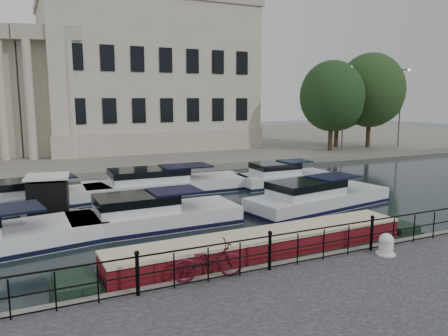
{
  "coord_description": "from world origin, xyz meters",
  "views": [
    {
      "loc": [
        -6.56,
        -12.92,
        5.65
      ],
      "look_at": [
        0.5,
        2.0,
        3.0
      ],
      "focal_mm": 35.0,
      "sensor_mm": 36.0,
      "label": 1
    }
  ],
  "objects_px": {
    "narrowboat": "(264,257)",
    "harbour_hut": "(49,200)",
    "bicycle": "(208,261)",
    "mooring_bollard": "(386,245)"
  },
  "relations": [
    {
      "from": "narrowboat",
      "to": "harbour_hut",
      "type": "bearing_deg",
      "value": 121.81
    },
    {
      "from": "bicycle",
      "to": "narrowboat",
      "type": "xyz_separation_m",
      "value": [
        2.6,
        1.3,
        -0.73
      ]
    },
    {
      "from": "mooring_bollard",
      "to": "bicycle",
      "type": "bearing_deg",
      "value": 173.74
    },
    {
      "from": "harbour_hut",
      "to": "bicycle",
      "type": "bearing_deg",
      "value": -63.29
    },
    {
      "from": "mooring_bollard",
      "to": "narrowboat",
      "type": "xyz_separation_m",
      "value": [
        -3.48,
        1.96,
        -0.52
      ]
    },
    {
      "from": "bicycle",
      "to": "narrowboat",
      "type": "relative_size",
      "value": 0.15
    },
    {
      "from": "narrowboat",
      "to": "harbour_hut",
      "type": "xyz_separation_m",
      "value": [
        -6.13,
        9.42,
        0.59
      ]
    },
    {
      "from": "mooring_bollard",
      "to": "harbour_hut",
      "type": "relative_size",
      "value": 0.25
    },
    {
      "from": "bicycle",
      "to": "harbour_hut",
      "type": "bearing_deg",
      "value": 24.15
    },
    {
      "from": "mooring_bollard",
      "to": "narrowboat",
      "type": "height_order",
      "value": "mooring_bollard"
    }
  ]
}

